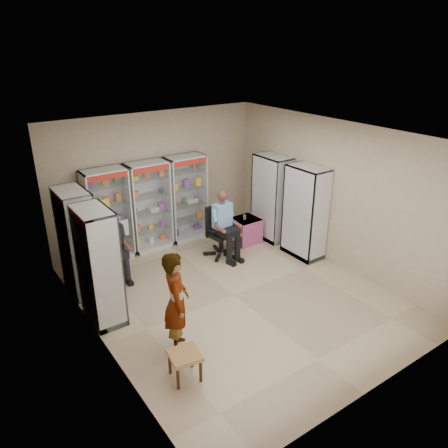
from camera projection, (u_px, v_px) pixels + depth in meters
floor at (234, 295)px, 8.16m from camera, size 6.00×6.00×0.00m
room_shell at (235, 196)px, 7.38m from camera, size 5.02×6.02×3.01m
cabinet_back_left at (108, 216)px, 9.15m from camera, size 0.90×0.50×2.00m
cabinet_back_mid at (149, 206)px, 9.64m from camera, size 0.90×0.50×2.00m
cabinet_back_right at (186, 198)px, 10.14m from camera, size 0.90×0.50×2.00m
cabinet_right_far at (272, 198)px, 10.14m from camera, size 0.90×0.50×2.00m
cabinet_right_near at (305, 212)px, 9.31m from camera, size 0.90×0.50×2.00m
cabinet_left_far at (78, 242)px, 7.96m from camera, size 0.90×0.50×2.00m
cabinet_left_near at (99, 266)px, 7.13m from camera, size 0.90×0.50×2.00m
wooden_chair at (112, 254)px, 8.67m from camera, size 0.42×0.42×0.94m
seated_customer at (112, 246)px, 8.56m from camera, size 0.44×0.60×1.34m
office_chair at (220, 232)px, 9.46m from camera, size 0.66×0.66×1.12m
seated_shopkeeper at (222, 226)px, 9.36m from camera, size 0.53×0.69×1.42m
pink_trunk at (245, 230)px, 10.19m from camera, size 0.61×0.59×0.58m
tea_glass at (245, 217)px, 10.05m from camera, size 0.07×0.07×0.10m
woven_stool_a at (232, 241)px, 9.89m from camera, size 0.45×0.45×0.37m
woven_stool_b at (185, 365)px, 6.11m from camera, size 0.48×0.48×0.42m
standing_man at (176, 302)px, 6.49m from camera, size 0.60×0.70×1.63m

